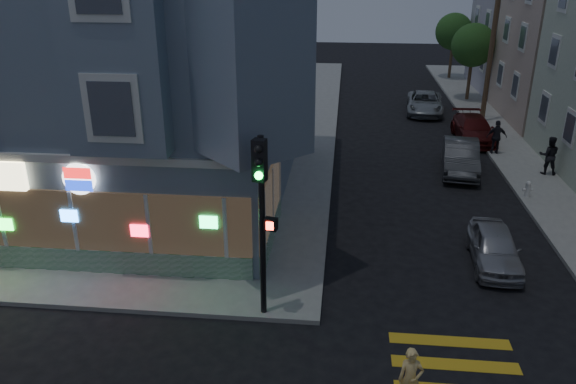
% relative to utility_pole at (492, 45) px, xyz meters
% --- Properties ---
extents(ground, '(120.00, 120.00, 0.00)m').
position_rel_utility_pole_xyz_m(ground, '(-12.00, -24.00, -4.80)').
color(ground, black).
rests_on(ground, ground).
extents(sidewalk_nw, '(33.00, 42.00, 0.15)m').
position_rel_utility_pole_xyz_m(sidewalk_nw, '(-25.50, -1.00, -4.72)').
color(sidewalk_nw, gray).
rests_on(sidewalk_nw, ground).
extents(corner_building, '(14.60, 14.60, 11.40)m').
position_rel_utility_pole_xyz_m(corner_building, '(-18.00, -13.02, 1.02)').
color(corner_building, gray).
rests_on(corner_building, sidewalk_nw).
extents(row_house_d, '(12.00, 8.60, 10.50)m').
position_rel_utility_pole_xyz_m(row_house_d, '(7.50, 10.00, 0.60)').
color(row_house_d, '#928F9D').
rests_on(row_house_d, sidewalk_ne).
extents(utility_pole, '(2.20, 0.30, 9.00)m').
position_rel_utility_pole_xyz_m(utility_pole, '(0.00, 0.00, 0.00)').
color(utility_pole, '#4C3826').
rests_on(utility_pole, sidewalk_ne).
extents(street_tree_near, '(3.00, 3.00, 5.30)m').
position_rel_utility_pole_xyz_m(street_tree_near, '(0.20, 6.00, -0.86)').
color(street_tree_near, '#4C3826').
rests_on(street_tree_near, sidewalk_ne).
extents(street_tree_far, '(3.00, 3.00, 5.30)m').
position_rel_utility_pole_xyz_m(street_tree_far, '(0.20, 14.00, -0.86)').
color(street_tree_far, '#4C3826').
rests_on(street_tree_far, sidewalk_ne).
extents(running_child, '(0.58, 0.39, 1.55)m').
position_rel_utility_pole_xyz_m(running_child, '(-6.84, -24.85, -4.02)').
color(running_child, '#F0CE7B').
rests_on(running_child, ground).
extents(pedestrian_a, '(0.97, 0.81, 1.81)m').
position_rel_utility_pole_xyz_m(pedestrian_a, '(1.00, -9.25, -3.74)').
color(pedestrian_a, black).
rests_on(pedestrian_a, sidewalk_ne).
extents(pedestrian_b, '(1.02, 0.43, 1.74)m').
position_rel_utility_pole_xyz_m(pedestrian_b, '(-0.70, -6.40, -3.78)').
color(pedestrian_b, '#232129').
rests_on(pedestrian_b, sidewalk_ne).
extents(parked_car_a, '(1.71, 3.78, 1.26)m').
position_rel_utility_pole_xyz_m(parked_car_a, '(-3.40, -17.95, -4.17)').
color(parked_car_a, '#A1A3A9').
rests_on(parked_car_a, ground).
extents(parked_car_b, '(2.19, 4.75, 1.51)m').
position_rel_utility_pole_xyz_m(parked_car_b, '(-2.95, -9.02, -4.04)').
color(parked_car_b, '#3E4043').
rests_on(parked_car_b, ground).
extents(parked_car_c, '(2.03, 4.74, 1.36)m').
position_rel_utility_pole_xyz_m(parked_car_c, '(-1.30, -3.82, -4.12)').
color(parked_car_c, '#521312').
rests_on(parked_car_c, ground).
extents(parked_car_d, '(2.74, 5.14, 1.37)m').
position_rel_utility_pole_xyz_m(parked_car_d, '(-3.28, 2.17, -4.11)').
color(parked_car_d, '#949B9E').
rests_on(parked_car_d, ground).
extents(traffic_signal, '(0.64, 0.59, 5.25)m').
position_rel_utility_pole_xyz_m(traffic_signal, '(-10.60, -21.83, -1.10)').
color(traffic_signal, black).
rests_on(traffic_signal, sidewalk_nw).
extents(fire_hydrant, '(0.40, 0.23, 0.70)m').
position_rel_utility_pole_xyz_m(fire_hydrant, '(-0.70, -12.21, -4.28)').
color(fire_hydrant, white).
rests_on(fire_hydrant, sidewalk_ne).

